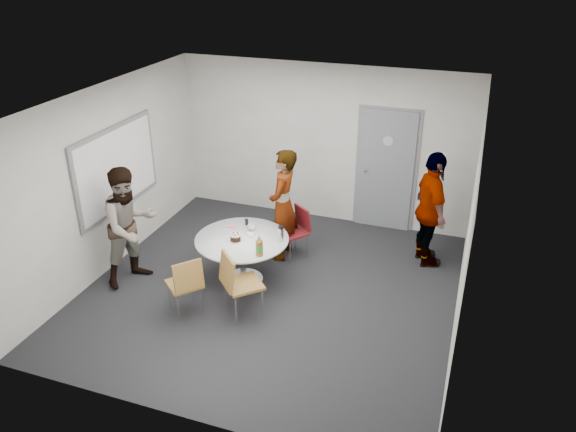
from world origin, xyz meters
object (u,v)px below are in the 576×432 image
at_px(person_left, 130,226).
at_px(person_right, 431,210).
at_px(chair_near_right, 236,280).
at_px(chair_far, 297,227).
at_px(person_main, 283,205).
at_px(door, 386,170).
at_px(chair_near_left, 186,282).
at_px(whiteboard, 117,168).
at_px(table, 243,245).

xyz_separation_m(person_left, person_right, (3.90, 1.86, 0.02)).
distance_m(chair_near_right, chair_far, 1.80).
bearing_deg(person_main, person_right, 101.46).
xyz_separation_m(door, chair_near_left, (-1.91, -3.38, -0.51)).
bearing_deg(whiteboard, person_right, 16.33).
bearing_deg(chair_far, table, 100.80).
xyz_separation_m(door, whiteboard, (-3.56, -2.28, 0.42)).
relative_size(chair_far, person_right, 0.45).
bearing_deg(person_left, person_main, -27.97).
height_order(chair_near_left, person_right, person_right).
relative_size(whiteboard, chair_near_left, 2.22).
xyz_separation_m(door, person_left, (-3.05, -2.85, -0.16)).
bearing_deg(chair_near_right, person_right, 91.68).
bearing_deg(person_right, table, 96.02).
bearing_deg(person_right, chair_near_right, 111.97).
bearing_deg(person_right, door, 16.64).
distance_m(door, person_main, 1.98).
xyz_separation_m(chair_near_left, person_left, (-1.14, 0.53, 0.35)).
xyz_separation_m(door, table, (-1.55, -2.38, -0.43)).
xyz_separation_m(whiteboard, person_main, (2.30, 0.77, -0.58)).
xyz_separation_m(chair_far, person_left, (-1.98, -1.44, 0.38)).
bearing_deg(chair_far, person_main, 62.80).
height_order(table, chair_far, table).
relative_size(whiteboard, person_main, 1.09).
bearing_deg(person_right, person_left, 91.53).
relative_size(chair_near_right, person_left, 0.54).
bearing_deg(person_left, chair_near_left, -89.93).
relative_size(table, chair_far, 1.64).
relative_size(chair_far, person_main, 0.46).
height_order(table, chair_near_left, table).
bearing_deg(door, person_right, -49.33).
distance_m(door, person_left, 4.18).
xyz_separation_m(door, person_right, (0.85, -0.99, -0.14)).
xyz_separation_m(whiteboard, chair_near_left, (1.65, -1.10, -0.93)).
bearing_deg(chair_near_right, chair_far, 128.61).
relative_size(door, table, 1.61).
bearing_deg(table, chair_far, 63.46).
bearing_deg(table, person_left, -162.35).
relative_size(table, chair_near_right, 1.41).
height_order(chair_far, person_left, person_left).
height_order(door, person_left, door).
bearing_deg(chair_far, person_right, -130.06).
relative_size(table, chair_near_left, 1.54).
bearing_deg(table, chair_near_right, -72.81).
bearing_deg(table, door, 56.94).
xyz_separation_m(table, person_left, (-1.50, -0.48, 0.27)).
bearing_deg(person_right, chair_far, 78.58).
bearing_deg(chair_near_right, door, 113.76).
relative_size(chair_near_left, person_right, 0.48).
bearing_deg(chair_near_left, door, 11.13).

